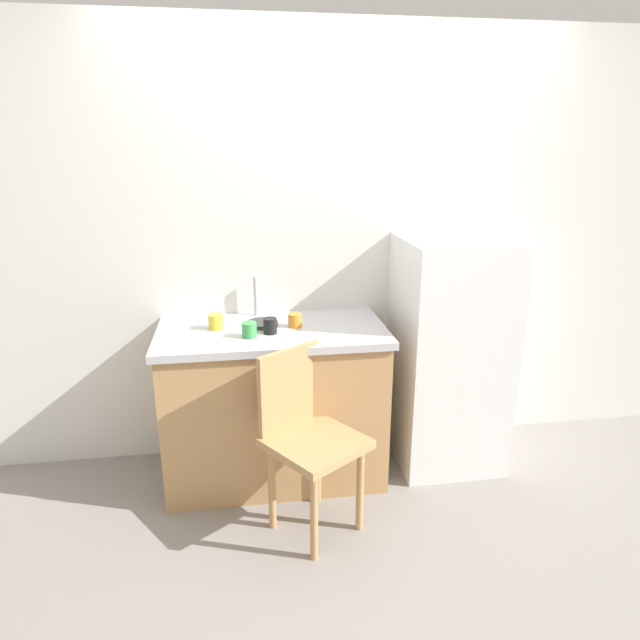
# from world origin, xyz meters

# --- Properties ---
(ground_plane) EXTENTS (8.00, 8.00, 0.00)m
(ground_plane) POSITION_xyz_m (0.00, 0.00, 0.00)
(ground_plane) COLOR gray
(back_wall) EXTENTS (4.80, 0.10, 2.43)m
(back_wall) POSITION_xyz_m (0.00, 1.00, 1.21)
(back_wall) COLOR silver
(back_wall) RESTS_ON ground_plane
(cabinet_base) EXTENTS (1.17, 0.60, 0.83)m
(cabinet_base) POSITION_xyz_m (-0.41, 0.65, 0.42)
(cabinet_base) COLOR tan
(cabinet_base) RESTS_ON ground_plane
(countertop) EXTENTS (1.21, 0.64, 0.04)m
(countertop) POSITION_xyz_m (-0.41, 0.65, 0.85)
(countertop) COLOR #B7B7BC
(countertop) RESTS_ON cabinet_base
(faucet) EXTENTS (0.02, 0.02, 0.22)m
(faucet) POSITION_xyz_m (-0.48, 0.90, 0.98)
(faucet) COLOR #B7B7BC
(faucet) RESTS_ON countertop
(refrigerator) EXTENTS (0.58, 0.57, 1.32)m
(refrigerator) POSITION_xyz_m (0.59, 0.67, 0.66)
(refrigerator) COLOR white
(refrigerator) RESTS_ON ground_plane
(chair) EXTENTS (0.56, 0.56, 0.89)m
(chair) POSITION_xyz_m (-0.29, 0.18, 0.50)
(chair) COLOR tan
(chair) RESTS_ON ground_plane
(hotplate) EXTENTS (0.17, 0.17, 0.02)m
(hotplate) POSITION_xyz_m (-0.46, 0.71, 0.88)
(hotplate) COLOR #2D2D2D
(hotplate) RESTS_ON countertop
(cup_black) EXTENTS (0.07, 0.07, 0.08)m
(cup_black) POSITION_xyz_m (-0.43, 0.57, 0.91)
(cup_black) COLOR black
(cup_black) RESTS_ON countertop
(cup_orange) EXTENTS (0.07, 0.07, 0.07)m
(cup_orange) POSITION_xyz_m (-0.29, 0.66, 0.91)
(cup_orange) COLOR orange
(cup_orange) RESTS_ON countertop
(cup_green) EXTENTS (0.08, 0.08, 0.08)m
(cup_green) POSITION_xyz_m (-0.53, 0.53, 0.91)
(cup_green) COLOR green
(cup_green) RESTS_ON countertop
(cup_yellow) EXTENTS (0.08, 0.08, 0.08)m
(cup_yellow) POSITION_xyz_m (-0.70, 0.69, 0.91)
(cup_yellow) COLOR yellow
(cup_yellow) RESTS_ON countertop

